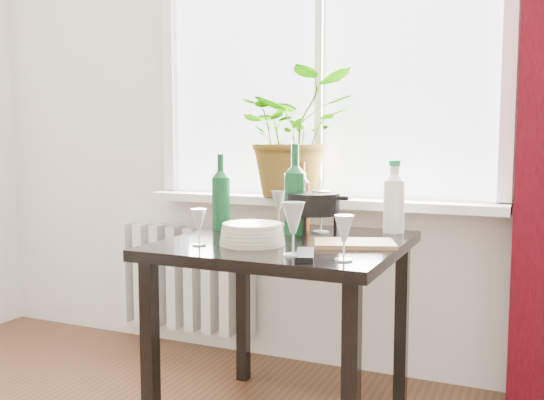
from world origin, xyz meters
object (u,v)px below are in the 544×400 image
at_px(bottle_amber, 301,195).
at_px(table, 286,264).
at_px(cutting_board, 354,243).
at_px(fondue_pot, 313,214).
at_px(potted_plant, 294,134).
at_px(wine_bottle_left, 221,191).
at_px(wineglass_back_center, 321,211).
at_px(wine_bottle_right, 295,188).
at_px(wineglass_front_right, 293,228).
at_px(wineglass_back_left, 279,208).
at_px(plate_stack, 252,234).
at_px(tv_remote, 305,255).
at_px(cleaning_bottle, 394,196).
at_px(wineglass_front_left, 199,227).
at_px(wineglass_far_right, 344,238).
at_px(radiator, 184,278).

bearing_deg(bottle_amber, table, -81.66).
bearing_deg(cutting_board, fondue_pot, 141.40).
height_order(table, potted_plant, potted_plant).
relative_size(wine_bottle_left, wineglass_back_center, 1.84).
bearing_deg(wine_bottle_right, potted_plant, 112.40).
height_order(wine_bottle_left, fondue_pot, wine_bottle_left).
height_order(wineglass_front_right, wineglass_back_left, wineglass_front_right).
distance_m(wineglass_front_right, plate_stack, 0.26).
relative_size(potted_plant, wineglass_back_left, 3.86).
distance_m(wine_bottle_right, tv_remote, 0.52).
xyz_separation_m(potted_plant, wineglass_front_right, (0.34, -0.85, -0.31)).
bearing_deg(potted_plant, cleaning_bottle, -23.85).
relative_size(wineglass_front_left, plate_stack, 0.57).
distance_m(table, fondue_pot, 0.24).
distance_m(bottle_amber, wineglass_front_right, 0.57).
bearing_deg(fondue_pot, cutting_board, -44.36).
distance_m(wine_bottle_left, wineglass_far_right, 0.80).
distance_m(cleaning_bottle, wineglass_back_left, 0.52).
relative_size(wineglass_back_center, plate_stack, 0.75).
xyz_separation_m(table, wine_bottle_left, (-0.35, 0.13, 0.25)).
distance_m(wine_bottle_right, bottle_amber, 0.12).
distance_m(table, wineglass_back_center, 0.29).
distance_m(wine_bottle_left, fondue_pot, 0.41).
bearing_deg(radiator, wine_bottle_right, -30.62).
height_order(cleaning_bottle, tv_remote, cleaning_bottle).
xyz_separation_m(table, wineglass_front_right, (0.14, -0.28, 0.18)).
distance_m(radiator, cutting_board, 1.35).
distance_m(wine_bottle_right, wineglass_front_left, 0.45).
relative_size(radiator, plate_stack, 3.42).
distance_m(wine_bottle_left, wineglass_front_right, 0.65).
xyz_separation_m(cleaning_bottle, wineglass_back_center, (-0.27, -0.12, -0.06)).
xyz_separation_m(potted_plant, fondue_pot, (0.25, -0.41, -0.32)).
bearing_deg(wineglass_back_left, radiator, 157.57).
height_order(wineglass_back_center, cutting_board, wineglass_back_center).
bearing_deg(cleaning_bottle, cutting_board, -99.69).
distance_m(wineglass_far_right, wineglass_back_center, 0.57).
relative_size(wine_bottle_left, wineglass_front_left, 2.42).
distance_m(wine_bottle_left, wine_bottle_right, 0.33).
xyz_separation_m(radiator, wine_bottle_right, (0.83, -0.49, 0.54)).
bearing_deg(plate_stack, wineglass_front_right, -32.43).
bearing_deg(wine_bottle_left, wineglass_front_right, -40.31).
bearing_deg(cutting_board, potted_plant, 128.49).
bearing_deg(tv_remote, cutting_board, 55.06).
height_order(table, wineglass_far_right, wineglass_far_right).
xyz_separation_m(tv_remote, cutting_board, (0.08, 0.28, -0.00)).
relative_size(wine_bottle_right, fondue_pot, 1.49).
distance_m(table, potted_plant, 0.78).
relative_size(radiator, wineglass_back_center, 4.57).
xyz_separation_m(wineglass_front_left, fondue_pot, (0.28, 0.39, 0.02)).
bearing_deg(wineglass_back_left, fondue_pot, -40.43).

